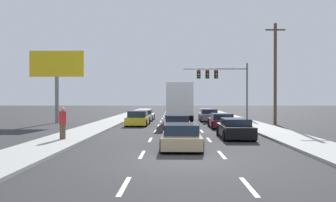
% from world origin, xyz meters
% --- Properties ---
extents(ground_plane, '(140.00, 140.00, 0.00)m').
position_xyz_m(ground_plane, '(0.00, 25.00, 0.00)').
color(ground_plane, '#2B2B2D').
extents(sidewalk_right, '(2.71, 80.00, 0.14)m').
position_xyz_m(sidewalk_right, '(6.61, 20.00, 0.07)').
color(sidewalk_right, '#9E9E99').
rests_on(sidewalk_right, ground_plane).
extents(sidewalk_left, '(2.71, 80.00, 0.14)m').
position_xyz_m(sidewalk_left, '(-6.61, 20.00, 0.07)').
color(sidewalk_left, '#9E9E99').
rests_on(sidewalk_left, ground_plane).
extents(lane_markings, '(3.54, 57.00, 0.01)m').
position_xyz_m(lane_markings, '(0.00, 18.83, 0.00)').
color(lane_markings, silver).
rests_on(lane_markings, ground_plane).
extents(car_white, '(1.90, 4.28, 1.11)m').
position_xyz_m(car_white, '(-3.46, 22.97, 0.53)').
color(car_white, white).
rests_on(car_white, ground_plane).
extents(car_yellow, '(1.95, 4.09, 1.30)m').
position_xyz_m(car_yellow, '(-3.52, 16.33, 0.59)').
color(car_yellow, yellow).
rests_on(car_yellow, ground_plane).
extents(box_truck, '(2.54, 8.27, 3.76)m').
position_xyz_m(box_truck, '(0.16, 18.81, 2.14)').
color(box_truck, white).
rests_on(box_truck, ground_plane).
extents(car_red, '(1.86, 4.02, 1.26)m').
position_xyz_m(car_red, '(-0.09, 9.65, 0.59)').
color(car_red, red).
rests_on(car_red, ground_plane).
extents(car_tan, '(1.94, 4.32, 1.18)m').
position_xyz_m(car_tan, '(0.02, 3.29, 0.55)').
color(car_tan, tan).
rests_on(car_tan, ground_plane).
extents(car_gray, '(1.95, 4.06, 1.27)m').
position_xyz_m(car_gray, '(3.37, 22.06, 0.59)').
color(car_gray, slate).
rests_on(car_gray, ground_plane).
extents(car_maroon, '(1.90, 4.09, 1.17)m').
position_xyz_m(car_maroon, '(3.55, 14.18, 0.55)').
color(car_maroon, maroon).
rests_on(car_maroon, ground_plane).
extents(car_black, '(1.87, 4.04, 1.20)m').
position_xyz_m(car_black, '(3.37, 7.21, 0.57)').
color(car_black, black).
rests_on(car_black, ground_plane).
extents(traffic_signal_mast, '(7.50, 0.69, 6.51)m').
position_xyz_m(traffic_signal_mast, '(4.79, 25.64, 4.83)').
color(traffic_signal_mast, '#595B56').
rests_on(traffic_signal_mast, ground_plane).
extents(utility_pole_mid, '(1.80, 0.28, 9.30)m').
position_xyz_m(utility_pole_mid, '(9.00, 17.63, 4.79)').
color(utility_pole_mid, brown).
rests_on(utility_pole_mid, ground_plane).
extents(roadside_billboard, '(5.30, 0.36, 7.03)m').
position_xyz_m(roadside_billboard, '(-11.75, 19.06, 5.14)').
color(roadside_billboard, slate).
rests_on(roadside_billboard, ground_plane).
extents(pedestrian_near_corner, '(0.38, 0.38, 1.77)m').
position_xyz_m(pedestrian_near_corner, '(-6.54, 5.48, 1.03)').
color(pedestrian_near_corner, brown).
rests_on(pedestrian_near_corner, sidewalk_left).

